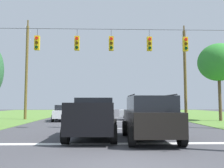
# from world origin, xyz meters

# --- Properties ---
(ground_plane) EXTENTS (120.00, 120.00, 0.00)m
(ground_plane) POSITION_xyz_m (0.00, 0.00, 0.00)
(ground_plane) COLOR #3D3D42
(stop_bar_stripe) EXTENTS (13.36, 0.45, 0.01)m
(stop_bar_stripe) POSITION_xyz_m (0.00, 3.71, 0.00)
(stop_bar_stripe) COLOR white
(stop_bar_stripe) RESTS_ON ground
(lane_dash_0) EXTENTS (2.50, 0.15, 0.01)m
(lane_dash_0) POSITION_xyz_m (0.00, 9.71, 0.00)
(lane_dash_0) COLOR white
(lane_dash_0) RESTS_ON ground
(lane_dash_1) EXTENTS (2.50, 0.15, 0.01)m
(lane_dash_1) POSITION_xyz_m (0.00, 15.95, 0.00)
(lane_dash_1) COLOR white
(lane_dash_1) RESTS_ON ground
(lane_dash_2) EXTENTS (2.50, 0.15, 0.01)m
(lane_dash_2) POSITION_xyz_m (0.00, 22.51, 0.00)
(lane_dash_2) COLOR white
(lane_dash_2) RESTS_ON ground
(lane_dash_3) EXTENTS (2.50, 0.15, 0.01)m
(lane_dash_3) POSITION_xyz_m (0.00, 32.37, 0.00)
(lane_dash_3) COLOR white
(lane_dash_3) RESTS_ON ground
(lane_dash_4) EXTENTS (2.50, 0.15, 0.01)m
(lane_dash_4) POSITION_xyz_m (0.00, 35.12, 0.00)
(lane_dash_4) COLOR white
(lane_dash_4) RESTS_ON ground
(overhead_signal_span) EXTENTS (16.43, 0.31, 7.20)m
(overhead_signal_span) POSITION_xyz_m (-0.05, 9.22, 4.09)
(overhead_signal_span) COLOR brown
(overhead_signal_span) RESTS_ON ground
(pickup_truck) EXTENTS (2.47, 5.48, 1.95)m
(pickup_truck) POSITION_xyz_m (-1.06, 5.56, 0.97)
(pickup_truck) COLOR black
(pickup_truck) RESTS_ON ground
(suv_black) EXTENTS (2.24, 4.82, 2.05)m
(suv_black) POSITION_xyz_m (1.50, 4.51, 1.06)
(suv_black) COLOR black
(suv_black) RESTS_ON ground
(distant_car_crossing_white) EXTENTS (2.31, 4.44, 1.52)m
(distant_car_crossing_white) POSITION_xyz_m (-4.44, 16.98, 0.79)
(distant_car_crossing_white) COLOR silver
(distant_car_crossing_white) RESTS_ON ground
(distant_car_oncoming) EXTENTS (4.41, 2.25, 1.52)m
(distant_car_oncoming) POSITION_xyz_m (3.11, 17.83, 0.79)
(distant_car_oncoming) COLOR silver
(distant_car_oncoming) RESTS_ON ground
(distant_car_far_parked) EXTENTS (2.06, 4.32, 1.52)m
(distant_car_far_parked) POSITION_xyz_m (5.37, 26.97, 0.79)
(distant_car_far_parked) COLOR black
(distant_car_far_parked) RESTS_ON ground
(utility_pole_mid_right) EXTENTS (0.31, 1.86, 10.23)m
(utility_pole_mid_right) POSITION_xyz_m (8.19, 19.01, 5.06)
(utility_pole_mid_right) COLOR brown
(utility_pole_mid_right) RESTS_ON ground
(utility_pole_near_left) EXTENTS (0.28, 1.94, 10.56)m
(utility_pole_near_left) POSITION_xyz_m (-8.77, 18.72, 5.28)
(utility_pole_near_left) COLOR brown
(utility_pole_near_left) RESTS_ON ground
(tree_roadside_right) EXTENTS (3.91, 3.91, 7.45)m
(tree_roadside_right) POSITION_xyz_m (10.45, 16.00, 5.61)
(tree_roadside_right) COLOR brown
(tree_roadside_right) RESTS_ON ground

